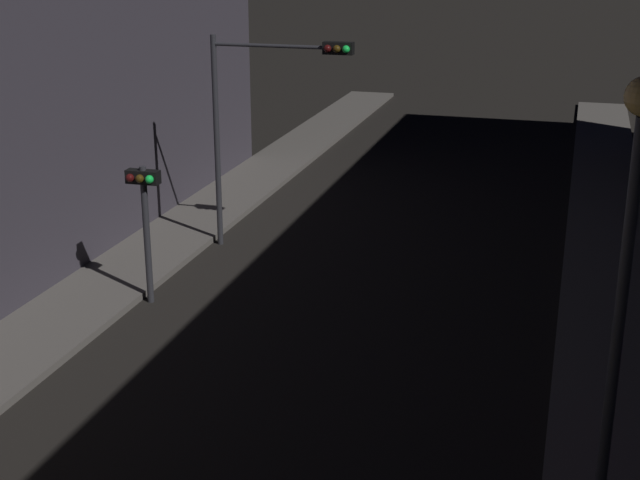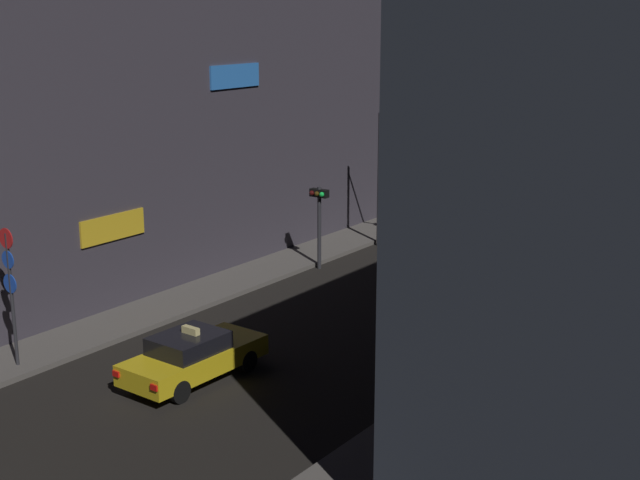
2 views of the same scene
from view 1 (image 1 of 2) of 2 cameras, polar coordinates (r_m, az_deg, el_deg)
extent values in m
cube|color=#5B5651|center=(26.14, -10.03, -0.48)|extent=(2.38, 54.06, 0.17)
cube|color=#5B5651|center=(23.70, 17.74, -3.16)|extent=(2.38, 54.06, 0.17)
cylinder|color=#2D2D33|center=(25.67, -6.49, 6.07)|extent=(0.16, 0.16, 5.96)
cylinder|color=#2D2D33|center=(24.60, -2.87, 12.07)|extent=(3.50, 0.10, 0.10)
cube|color=black|center=(24.09, 1.16, 11.95)|extent=(0.80, 0.28, 0.32)
sphere|color=#3F0C0C|center=(23.99, 0.47, 11.92)|extent=(0.20, 0.20, 0.20)
sphere|color=#3F2D0C|center=(23.93, 1.05, 11.90)|extent=(0.20, 0.20, 0.20)
sphere|color=#19E54C|center=(23.86, 1.64, 11.88)|extent=(0.20, 0.20, 0.20)
cylinder|color=#2D2D33|center=(22.04, -10.82, 0.26)|extent=(0.16, 0.16, 3.40)
cube|color=black|center=(21.63, -11.05, 3.91)|extent=(0.80, 0.28, 0.32)
sphere|color=#3F0C0C|center=(21.59, -11.85, 3.84)|extent=(0.20, 0.20, 0.20)
sphere|color=#3F2D0C|center=(21.48, -11.26, 3.80)|extent=(0.20, 0.20, 0.20)
sphere|color=#19E54C|center=(21.37, -10.67, 3.76)|extent=(0.20, 0.20, 0.20)
cylinder|color=#2D2D33|center=(12.76, 18.07, -6.60)|extent=(0.16, 0.16, 6.27)
camera|label=2|loc=(14.91, 148.22, -9.27)|focal=50.22mm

